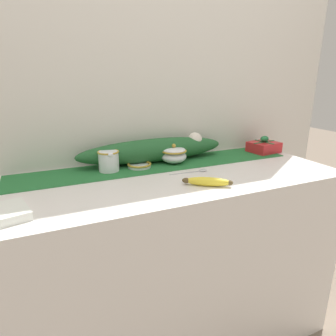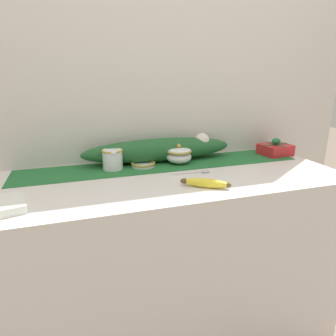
{
  "view_description": "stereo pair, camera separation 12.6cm",
  "coord_description": "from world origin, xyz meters",
  "views": [
    {
      "loc": [
        -0.53,
        -1.13,
        1.31
      ],
      "look_at": [
        -0.04,
        -0.03,
        0.93
      ],
      "focal_mm": 32.0,
      "sensor_mm": 36.0,
      "label": 1
    },
    {
      "loc": [
        -0.41,
        -1.18,
        1.31
      ],
      "look_at": [
        -0.04,
        -0.03,
        0.93
      ],
      "focal_mm": 32.0,
      "sensor_mm": 36.0,
      "label": 2
    }
  ],
  "objects": [
    {
      "name": "small_dish",
      "position": [
        -0.1,
        0.17,
        0.89
      ],
      "size": [
        0.12,
        0.12,
        0.02
      ],
      "color": "white",
      "rests_on": "countertop"
    },
    {
      "name": "table_runner",
      "position": [
        0.0,
        0.17,
        0.88
      ],
      "size": [
        1.38,
        0.24,
        0.0
      ],
      "primitive_type": "cube",
      "color": "#236B33",
      "rests_on": "countertop"
    },
    {
      "name": "countertop",
      "position": [
        0.0,
        0.0,
        0.44
      ],
      "size": [
        1.5,
        0.61,
        0.88
      ],
      "primitive_type": "cube",
      "color": "silver",
      "rests_on": "ground_plane"
    },
    {
      "name": "napkin_stack",
      "position": [
        -0.66,
        -0.16,
        0.9
      ],
      "size": [
        0.18,
        0.18,
        0.03
      ],
      "primitive_type": "cube",
      "rotation": [
        0.0,
        0.0,
        0.23
      ],
      "color": "white",
      "rests_on": "countertop"
    },
    {
      "name": "ground_plane",
      "position": [
        0.0,
        0.0,
        0.0
      ],
      "size": [
        12.0,
        12.0,
        0.0
      ],
      "primitive_type": "plane",
      "color": "#7A6B5B"
    },
    {
      "name": "banana",
      "position": [
        0.07,
        -0.17,
        0.9
      ],
      "size": [
        0.18,
        0.13,
        0.04
      ],
      "rotation": [
        0.0,
        0.0,
        -0.58
      ],
      "color": "yellow",
      "rests_on": "countertop"
    },
    {
      "name": "sugar_bowl",
      "position": [
        0.08,
        0.17,
        0.93
      ],
      "size": [
        0.13,
        0.13,
        0.1
      ],
      "color": "white",
      "rests_on": "countertop"
    },
    {
      "name": "gift_box",
      "position": [
        0.65,
        0.17,
        0.91
      ],
      "size": [
        0.17,
        0.15,
        0.09
      ],
      "rotation": [
        0.0,
        0.0,
        0.13
      ],
      "color": "red",
      "rests_on": "countertop"
    },
    {
      "name": "cream_pitcher",
      "position": [
        -0.24,
        0.18,
        0.93
      ],
      "size": [
        0.1,
        0.11,
        0.1
      ],
      "color": "white",
      "rests_on": "countertop"
    },
    {
      "name": "poinsettia_garland",
      "position": [
        0.01,
        0.23,
        0.94
      ],
      "size": [
        0.77,
        0.13,
        0.13
      ],
      "color": "#235B2D",
      "rests_on": "countertop"
    },
    {
      "name": "back_wall",
      "position": [
        0.0,
        0.32,
        1.2
      ],
      "size": [
        2.3,
        0.04,
        2.4
      ],
      "primitive_type": "cube",
      "color": "silver",
      "rests_on": "ground_plane"
    },
    {
      "name": "spoon",
      "position": [
        0.14,
        0.0,
        0.89
      ],
      "size": [
        0.18,
        0.03,
        0.01
      ],
      "rotation": [
        0.0,
        0.0,
        -0.06
      ],
      "color": "#B7B7BC",
      "rests_on": "countertop"
    }
  ]
}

